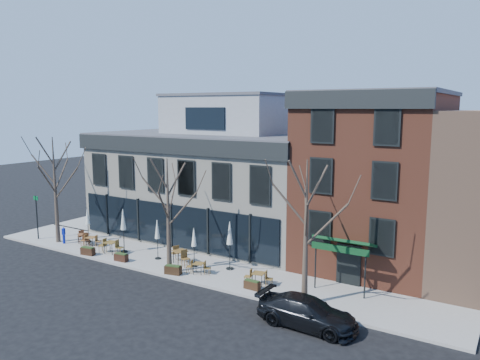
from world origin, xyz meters
The scene contains 26 objects.
ground centered at (0.00, 0.00, 0.00)m, with size 120.00×120.00×0.00m, color black.
sidewalk_front centered at (3.25, -2.15, 0.07)m, with size 33.50×4.70×0.15m, color gray.
sidewalk_side centered at (-11.25, 6.00, 0.07)m, with size 4.50×12.00×0.15m, color gray.
corner_building centered at (0.07, 5.07, 4.72)m, with size 18.39×10.39×11.10m.
red_brick_building centered at (13.00, 4.98, 5.64)m, with size 8.20×11.78×11.18m.
tree_corner centered at (-8.49, -3.20, 4.25)m, with size 3.93×3.98×7.92m.
tree_mid centered at (3.01, -3.90, 3.79)m, with size 3.50×3.55×7.04m.
tree_right centered at (12.01, -3.90, 4.02)m, with size 3.72×3.77×7.48m.
sign_pole centered at (-10.50, -3.50, 2.07)m, with size 0.50×0.10×3.40m.
parked_sedan centered at (13.01, -5.85, 0.70)m, with size 1.97×4.84×1.40m, color black.
call_box centered at (-7.74, -3.28, 0.82)m, with size 0.25×0.25×1.26m.
cafe_set_0 centered at (-6.40, -2.58, 0.63)m, with size 1.79×1.08×0.93m.
cafe_set_1 centered at (-5.46, -2.68, 0.58)m, with size 1.63×0.90×0.84m.
cafe_set_2 centered at (-2.94, -3.12, 0.66)m, with size 1.95×0.89×1.00m.
cafe_set_3 centered at (2.52, -2.28, 0.69)m, with size 2.03×1.22×1.05m.
cafe_set_4 centered at (4.67, -3.16, 0.57)m, with size 1.58×0.83×0.81m.
cafe_set_5 centered at (8.69, -2.85, 0.61)m, with size 1.73×0.81×0.89m.
umbrella_0 centered at (-6.56, -1.98, 1.97)m, with size 0.41×0.41×2.58m.
umbrella_1 centered at (-2.36, -2.44, 2.32)m, with size 0.49×0.49×3.08m.
umbrella_2 centered at (0.65, -2.31, 2.03)m, with size 0.43×0.43×2.66m.
umbrella_3 centered at (3.64, -2.24, 1.93)m, with size 0.40×0.40×2.53m.
umbrella_4 centered at (5.85, -1.47, 2.30)m, with size 0.49×0.49×3.05m.
planter_0 centered at (-4.03, -4.20, 0.43)m, with size 1.05×0.54×0.56m.
planter_1 centered at (-1.10, -3.95, 0.41)m, with size 0.98×0.45×0.53m.
planter_2 centered at (3.42, -4.06, 0.43)m, with size 1.08×0.62×0.57m.
planter_3 centered at (8.70, -3.57, 0.41)m, with size 0.94×0.40×0.52m.
Camera 1 is at (21.21, -25.04, 10.12)m, focal length 35.00 mm.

